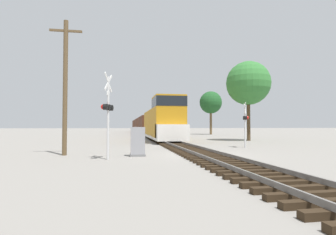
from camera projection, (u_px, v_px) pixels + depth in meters
ground_plane at (200, 155)px, 15.16m from camera, size 400.00×400.00×0.00m
rail_track_bed at (200, 152)px, 15.17m from camera, size 2.60×160.00×0.31m
freight_train at (144, 125)px, 56.31m from camera, size 2.96×70.37×4.63m
crossing_signal_near at (108, 110)px, 13.09m from camera, size 0.59×1.00×4.32m
crossing_signal_far at (245, 120)px, 20.18m from camera, size 0.57×1.01×3.47m
relay_cabinet at (138, 142)px, 14.47m from camera, size 0.84×0.57×1.61m
utility_pole at (65, 85)px, 15.00m from camera, size 1.80×0.26×7.77m
tree_far_right at (248, 83)px, 29.96m from camera, size 4.99×4.99×9.08m
tree_mid_background at (211, 103)px, 52.20m from camera, size 4.44×4.44×8.61m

